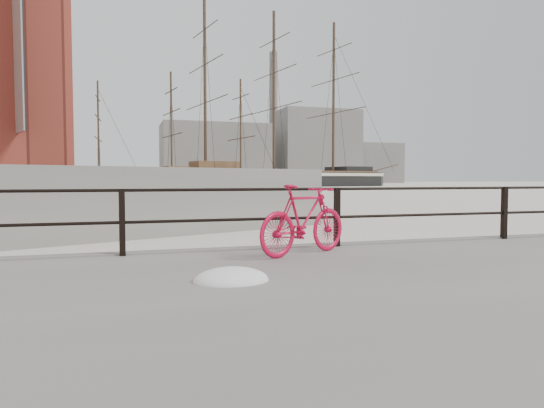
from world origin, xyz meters
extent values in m
plane|color=white|center=(0.00, 0.00, 0.00)|extent=(400.00, 400.00, 0.00)
imported|color=red|center=(-4.37, -0.85, 0.88)|extent=(1.72, 0.98, 1.07)
ellipsoid|color=white|center=(-5.83, -2.38, 0.50)|extent=(0.86, 0.68, 0.31)
cube|color=gray|center=(20.00, 140.00, 9.00)|extent=(32.00, 18.00, 18.00)
cube|color=gray|center=(55.00, 145.00, 12.00)|extent=(26.00, 20.00, 24.00)
cube|color=gray|center=(78.00, 150.00, 7.00)|extent=(20.00, 16.00, 14.00)
cylinder|color=gray|center=(42.00, 150.00, 22.00)|extent=(2.80, 2.80, 44.00)
camera|label=1|loc=(-6.98, -7.69, 1.50)|focal=32.00mm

